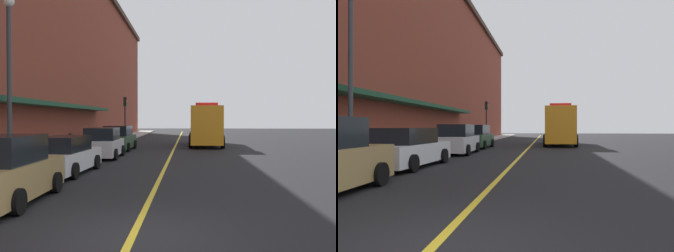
# 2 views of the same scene
# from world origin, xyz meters

# --- Properties ---
(ground_plane) EXTENTS (112.00, 112.00, 0.00)m
(ground_plane) POSITION_xyz_m (0.00, 25.00, 0.00)
(ground_plane) COLOR black
(sidewalk_left) EXTENTS (2.40, 70.00, 0.15)m
(sidewalk_left) POSITION_xyz_m (-6.20, 25.00, 0.07)
(sidewalk_left) COLOR #ADA8A0
(sidewalk_left) RESTS_ON ground
(lane_center_stripe) EXTENTS (0.16, 70.00, 0.01)m
(lane_center_stripe) POSITION_xyz_m (0.00, 25.00, 0.00)
(lane_center_stripe) COLOR gold
(lane_center_stripe) RESTS_ON ground
(brick_building_left) EXTENTS (10.23, 64.00, 15.74)m
(brick_building_left) POSITION_xyz_m (-11.93, 23.99, 7.88)
(brick_building_left) COLOR brown
(brick_building_left) RESTS_ON ground
(parked_car_0) EXTENTS (2.11, 4.45, 1.84)m
(parked_car_0) POSITION_xyz_m (-3.88, 2.77, 0.85)
(parked_car_0) COLOR #A5844C
(parked_car_0) RESTS_ON ground
(parked_car_1) EXTENTS (2.12, 4.91, 1.56)m
(parked_car_1) POSITION_xyz_m (-4.03, 8.23, 0.74)
(parked_car_1) COLOR silver
(parked_car_1) RESTS_ON ground
(parked_car_2) EXTENTS (2.13, 4.16, 1.76)m
(parked_car_2) POSITION_xyz_m (-3.87, 14.52, 0.82)
(parked_car_2) COLOR silver
(parked_car_2) RESTS_ON ground
(parked_car_3) EXTENTS (2.13, 4.66, 1.77)m
(parked_car_3) POSITION_xyz_m (-3.95, 19.97, 0.83)
(parked_car_3) COLOR #2D5133
(parked_car_3) RESTS_ON ground
(utility_truck) EXTENTS (2.85, 9.07, 3.50)m
(utility_truck) POSITION_xyz_m (2.52, 25.11, 1.67)
(utility_truck) COLOR orange
(utility_truck) RESTS_ON ground
(parking_meter_0) EXTENTS (0.14, 0.18, 1.33)m
(parking_meter_0) POSITION_xyz_m (-5.35, 13.11, 1.06)
(parking_meter_0) COLOR #4C4C51
(parking_meter_0) RESTS_ON sidewalk_left
(parking_meter_2) EXTENTS (0.14, 0.18, 1.33)m
(parking_meter_2) POSITION_xyz_m (-5.35, 16.38, 1.06)
(parking_meter_2) COLOR #4C4C51
(parking_meter_2) RESTS_ON sidewalk_left
(street_lamp_left) EXTENTS (0.44, 0.44, 6.94)m
(street_lamp_left) POSITION_xyz_m (-5.95, 7.35, 4.40)
(street_lamp_left) COLOR #33383D
(street_lamp_left) RESTS_ON sidewalk_left
(traffic_light_near) EXTENTS (0.38, 0.36, 4.30)m
(traffic_light_near) POSITION_xyz_m (-5.29, 30.75, 3.16)
(traffic_light_near) COLOR #232326
(traffic_light_near) RESTS_ON sidewalk_left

